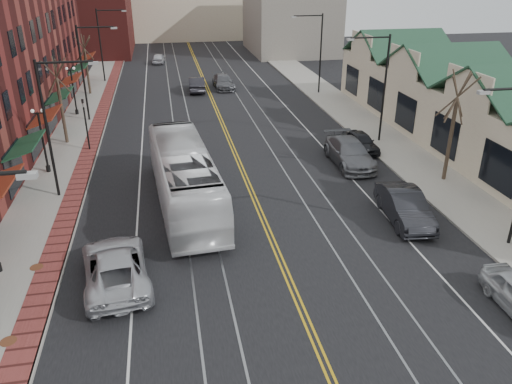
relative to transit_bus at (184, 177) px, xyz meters
name	(u,v)px	position (x,y,z in m)	size (l,w,h in m)	color
ground	(324,362)	(4.05, -13.52, -1.76)	(160.00, 160.00, 0.00)	black
sidewalk_left	(62,172)	(-7.95, 6.48, -1.69)	(4.00, 120.00, 0.15)	gray
sidewalk_right	(396,149)	(16.05, 6.48, -1.69)	(4.00, 120.00, 0.15)	gray
building_right	(474,116)	(22.05, 6.48, 0.54)	(8.00, 36.00, 4.60)	beige
backdrop_left	(81,5)	(-11.95, 56.48, 5.24)	(14.00, 18.00, 14.00)	maroon
backdrop_mid	(184,12)	(4.05, 71.48, 2.74)	(22.00, 14.00, 9.00)	beige
backdrop_right	(290,15)	(19.05, 51.48, 3.74)	(12.00, 16.00, 11.00)	slate
streetlight_l_1	(53,116)	(-6.99, 2.48, 3.26)	(3.33, 0.25, 8.00)	black
streetlight_l_2	(87,64)	(-6.99, 18.48, 3.26)	(3.33, 0.25, 8.00)	black
streetlight_l_3	(104,38)	(-6.99, 34.48, 3.26)	(3.33, 0.25, 8.00)	black
streetlight_r_1	(380,78)	(15.10, 8.48, 3.26)	(3.33, 0.25, 8.00)	black
streetlight_r_2	(317,45)	(15.10, 24.48, 3.26)	(3.33, 0.25, 8.00)	black
lamppost_l_2	(43,142)	(-8.75, 6.48, 0.44)	(0.84, 0.28, 4.27)	black
lamppost_l_3	(74,92)	(-8.75, 20.48, 0.44)	(0.84, 0.28, 4.27)	black
tree_left_near	(60,99)	(-8.45, 12.48, 1.75)	(1.78, 1.37, 6.48)	#382B21
tree_left_far	(86,63)	(-8.45, 28.48, 1.51)	(1.66, 1.28, 6.02)	#382B21
tree_right_mid	(453,125)	(16.55, 0.48, 1.99)	(1.90, 1.46, 6.93)	#382B21
manhole_mid	(8,341)	(-7.15, -10.52, -1.60)	(0.60, 0.60, 0.02)	#592D19
manhole_far	(37,267)	(-7.15, -5.52, -1.60)	(0.60, 0.60, 0.02)	#592D19
traffic_signal	(86,121)	(-6.55, 10.48, 0.59)	(0.18, 0.15, 3.80)	black
transit_bus	(184,177)	(0.00, 0.00, 0.00)	(2.96, 12.65, 3.52)	white
parked_suv	(115,267)	(-3.45, -7.20, -0.95)	(2.70, 5.86, 1.63)	silver
parked_car_b	(404,206)	(11.55, -4.09, -0.90)	(1.81, 5.20, 1.71)	#222328
parked_car_c	(349,153)	(11.55, 4.40, -0.90)	(2.41, 5.93, 1.72)	slate
parked_car_d	(361,142)	(13.35, 6.85, -1.06)	(1.66, 4.12, 1.40)	black
distant_car_left	(197,84)	(2.80, 27.90, -0.98)	(1.65, 4.73, 1.56)	#232227
distant_car_right	(223,82)	(5.83, 28.76, -1.02)	(2.08, 5.11, 1.48)	#57585D
distant_car_far	(159,58)	(-1.09, 45.45, -1.08)	(1.61, 3.99, 1.36)	silver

